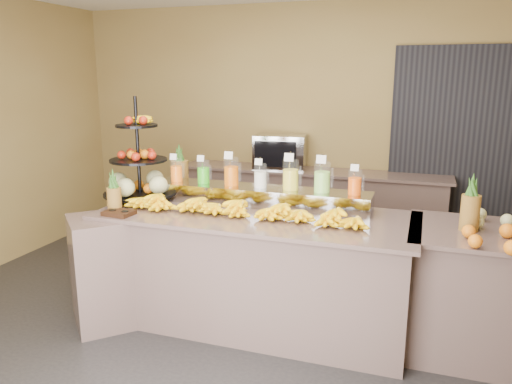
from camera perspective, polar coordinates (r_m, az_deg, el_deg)
The scene contains 20 objects.
ground at distance 4.03m, azimuth -1.48°, elevation -16.45°, with size 6.00×6.00×0.00m, color black.
room_envelope at distance 4.20m, azimuth 4.62°, elevation 11.55°, with size 6.04×5.02×2.82m.
buffet_counter at distance 4.09m, azimuth -1.78°, elevation -8.79°, with size 2.75×1.25×0.93m.
right_counter at distance 4.01m, azimuth 24.51°, elevation -10.44°, with size 1.08×0.88×0.93m.
back_ledge at distance 5.87m, azimuth 6.15°, elevation -1.91°, with size 3.10×0.55×0.93m.
pitcher_tray at distance 4.19m, azimuth 0.50°, elevation -0.46°, with size 1.85×0.30×0.15m, color gray.
juice_pitcher_orange_a at distance 4.45m, azimuth -9.07°, elevation 2.36°, with size 0.11×0.11×0.26m.
juice_pitcher_green at distance 4.34m, azimuth -6.03°, elevation 2.16°, with size 0.11×0.11×0.26m.
juice_pitcher_orange_b at distance 4.23m, azimuth -2.84°, elevation 2.16°, with size 0.13×0.13×0.31m.
juice_pitcher_milk at distance 4.15m, azimuth 0.50°, elevation 1.72°, with size 0.11×0.11×0.26m.
juice_pitcher_lemon at distance 4.07m, azimuth 3.98°, elevation 1.76°, with size 0.13×0.14×0.32m.
juice_pitcher_lime at distance 4.02m, azimuth 7.56°, elevation 1.50°, with size 0.13×0.14×0.32m.
juice_pitcher_orange_c at distance 3.98m, azimuth 11.22°, elevation 0.95°, with size 0.11×0.11×0.26m.
banana_heap at distance 3.87m, azimuth -1.61°, elevation -1.69°, with size 2.02×0.18×0.17m.
fruit_stand at distance 4.45m, azimuth -12.74°, elevation 2.04°, with size 0.71×0.71×0.89m.
condiment_caddy at distance 4.04m, azimuth -15.40°, elevation -2.32°, with size 0.22×0.17×0.03m, color black.
pineapple_left_a at distance 4.14m, azimuth -15.91°, elevation -0.40°, with size 0.11×0.11×0.35m.
pineapple_left_b at distance 4.69m, azimuth -8.69°, elevation 2.13°, with size 0.16×0.16×0.45m.
right_fruit_pile at distance 3.67m, azimuth 25.74°, elevation -3.73°, with size 0.48×0.46×0.26m.
oven_warmer at distance 5.82m, azimuth 2.81°, elevation 4.65°, with size 0.59×0.41×0.39m, color gray.
Camera 1 is at (1.23, -3.28, 2.01)m, focal length 35.00 mm.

